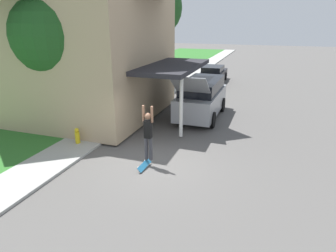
{
  "coord_description": "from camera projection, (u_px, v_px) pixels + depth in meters",
  "views": [
    {
      "loc": [
        3.83,
        -9.31,
        5.01
      ],
      "look_at": [
        0.15,
        1.32,
        1.03
      ],
      "focal_mm": 32.0,
      "sensor_mm": 36.0,
      "label": 1
    }
  ],
  "objects": [
    {
      "name": "lawn_tree_far",
      "position": [
        153.0,
        8.0,
        23.27
      ],
      "size": [
        4.52,
        4.52,
        8.13
      ],
      "color": "brown",
      "rests_on": "lawn"
    },
    {
      "name": "ground_plane",
      "position": [
        153.0,
        163.0,
        11.14
      ],
      "size": [
        120.0,
        120.0,
        0.0
      ],
      "primitive_type": "plane",
      "color": "#54514F"
    },
    {
      "name": "sidewalk",
      "position": [
        134.0,
        110.0,
        17.58
      ],
      "size": [
        1.8,
        80.0,
        0.1
      ],
      "color": "#9E9E99",
      "rests_on": "ground_plane"
    },
    {
      "name": "lawn_tree_near",
      "position": [
        54.0,
        35.0,
        13.08
      ],
      "size": [
        3.68,
        3.68,
        6.19
      ],
      "color": "brown",
      "rests_on": "lawn"
    },
    {
      "name": "fire_hydrant",
      "position": [
        77.0,
        136.0,
        12.59
      ],
      "size": [
        0.2,
        0.2,
        0.67
      ],
      "color": "gold",
      "rests_on": "sidewalk"
    },
    {
      "name": "suv_parked",
      "position": [
        202.0,
        97.0,
        16.09
      ],
      "size": [
        2.05,
        5.5,
        2.72
      ],
      "color": "gray",
      "rests_on": "ground_plane"
    },
    {
      "name": "lawn",
      "position": [
        71.0,
        104.0,
        18.95
      ],
      "size": [
        10.0,
        80.0,
        0.08
      ],
      "color": "#2D6B28",
      "rests_on": "ground_plane"
    },
    {
      "name": "skateboard",
      "position": [
        144.0,
        165.0,
        10.67
      ],
      "size": [
        0.25,
        0.82,
        0.26
      ],
      "color": "#236B99",
      "rests_on": "ground_plane"
    },
    {
      "name": "skateboarder",
      "position": [
        148.0,
        132.0,
        10.47
      ],
      "size": [
        0.41,
        0.23,
        2.0
      ],
      "color": "#38383D",
      "rests_on": "ground_plane"
    },
    {
      "name": "house",
      "position": [
        58.0,
        27.0,
        16.01
      ],
      "size": [
        13.46,
        8.57,
        8.88
      ],
      "color": "tan",
      "rests_on": "lawn"
    },
    {
      "name": "car_down_street",
      "position": [
        213.0,
        74.0,
        25.58
      ],
      "size": [
        1.93,
        4.44,
        1.37
      ],
      "color": "black",
      "rests_on": "ground_plane"
    }
  ]
}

